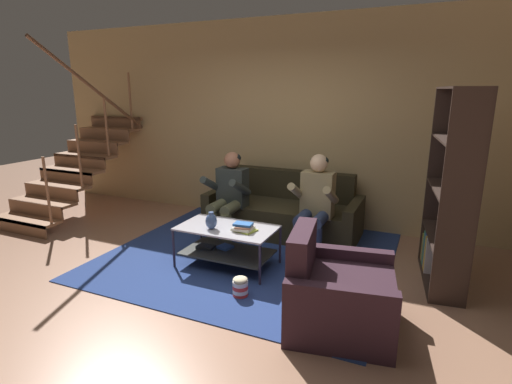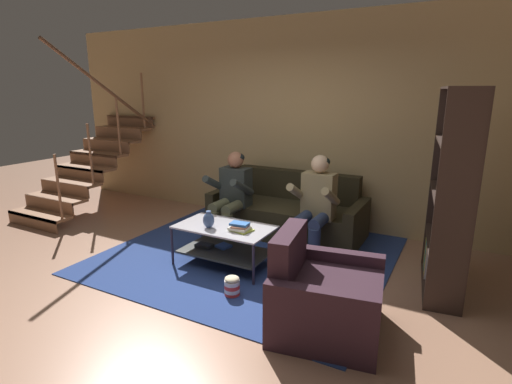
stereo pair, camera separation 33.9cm
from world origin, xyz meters
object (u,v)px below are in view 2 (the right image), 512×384
Objects in this scene: vase at (209,220)px; book_stack at (240,227)px; person_seated_left at (231,192)px; bookshelf at (453,210)px; popcorn_tub at (232,286)px; person_seated_right at (316,202)px; couch at (288,214)px; coffee_table at (224,239)px; armchair at (324,298)px.

book_stack is at bearing 13.26° from vase.
person_seated_left is 0.59× the size of bookshelf.
book_stack reaches higher than popcorn_tub.
person_seated_right reaches higher than vase.
couch is at bearing 76.92° from vase.
person_seated_left reaches higher than vase.
coffee_table is at bearing -163.88° from bookshelf.
popcorn_tub is at bearing -145.84° from bookshelf.
book_stack is 1.34m from armchair.
bookshelf is (1.43, -0.12, 0.14)m from person_seated_right.
popcorn_tub is at bearing -58.38° from person_seated_left.
couch is 0.85m from person_seated_right.
book_stack is 1.38× the size of popcorn_tub.
coffee_table is (-0.78, -0.76, -0.34)m from person_seated_right.
armchair is at bearing -39.17° from person_seated_left.
person_seated_right reaches higher than book_stack.
person_seated_right reaches higher than popcorn_tub.
armchair is (0.61, -1.44, -0.36)m from person_seated_right.
person_seated_right is (0.57, -0.51, 0.37)m from couch.
armchair is (1.39, -0.68, -0.02)m from coffee_table.
person_seated_right is at bearing 44.46° from vase.
bookshelf is at bearing 18.93° from book_stack.
popcorn_tub is (-0.95, 0.12, -0.18)m from armchair.
book_stack is at bearing 112.18° from popcorn_tub.
couch is 1.86m from popcorn_tub.
person_seated_right is 1.26m from vase.
vase is at bearing -135.54° from person_seated_right.
armchair is at bearing -67.00° from person_seated_right.
person_seated_right is at bearing 175.26° from bookshelf.
couch reaches higher than vase.
armchair is at bearing -6.92° from popcorn_tub.
book_stack is (0.23, -0.04, 0.19)m from coffee_table.
book_stack is (0.35, 0.08, -0.05)m from vase.
person_seated_right is at bearing 75.68° from popcorn_tub.
popcorn_tub is at bearing -51.69° from coffee_table.
armchair is 0.97m from popcorn_tub.
bookshelf is at bearing -2.55° from person_seated_left.
bookshelf is (2.58, -0.11, 0.16)m from person_seated_left.
person_seated_right is 0.98m from book_stack.
person_seated_left is at bearing 140.83° from armchair.
coffee_table is 2.36m from bookshelf.
armchair reaches higher than coffee_table.
book_stack is at bearing -161.07° from bookshelf.
coffee_table is 3.85× the size of book_stack.
person_seated_left is 5.71× the size of popcorn_tub.
book_stack is at bearing 151.23° from armchair.
couch is 2.09× the size of armchair.
armchair is (1.18, -1.95, 0.00)m from couch.
couch is 2.17m from bookshelf.
armchair reaches higher than popcorn_tub.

